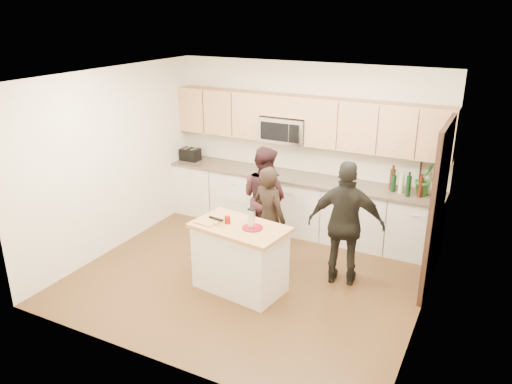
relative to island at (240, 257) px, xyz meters
The scene contains 21 objects.
floor 0.57m from the island, 97.02° to the left, with size 4.50×4.50×0.00m, color brown.
room_shell 1.32m from the island, 97.02° to the left, with size 4.52×4.02×2.71m.
back_cabinetry 2.03m from the island, 91.18° to the left, with size 4.50×0.66×0.94m.
upper_cabinetry 2.58m from the island, 90.23° to the left, with size 4.50×0.33×0.75m.
microwave 2.48m from the island, 99.34° to the left, with size 0.76×0.41×0.40m.
doorway 2.61m from the island, 29.56° to the left, with size 0.06×1.25×2.20m.
framed_picture 3.12m from the island, 50.62° to the left, with size 0.30×0.03×0.38m.
dish_towel 2.12m from the island, 118.30° to the left, with size 0.34×0.60×0.48m.
island is the anchor object (origin of this frame).
red_plate 0.49m from the island, ahead, with size 0.26×0.26×0.02m, color maroon.
box_grater 0.62m from the island, ahead, with size 0.08×0.07×0.26m.
drink_glass 0.52m from the island, behind, with size 0.08×0.08×0.10m, color maroon.
cutting_board 0.63m from the island, 164.03° to the right, with size 0.28×0.18×0.02m, color #BC824E.
tongs 0.59m from the island, behind, with size 0.22×0.03×0.02m, color black.
knife 0.54m from the island, 151.29° to the right, with size 0.18×0.02×0.01m, color silver.
toaster 2.96m from the island, 136.13° to the left, with size 0.32×0.23×0.21m.
bottle_cluster 2.71m from the island, 50.93° to the left, with size 0.58×0.33×0.37m.
orchid 2.88m from the island, 47.66° to the left, with size 0.27×0.22×0.50m, color #317A30.
woman_left 0.77m from the island, 83.82° to the left, with size 0.54×0.36×1.49m, color black.
woman_center 1.39m from the island, 102.79° to the left, with size 0.76×0.59×1.57m, color black.
woman_right 1.44m from the island, 34.43° to the left, with size 0.99×0.41×1.69m, color black.
Camera 1 is at (2.83, -5.35, 3.48)m, focal length 35.00 mm.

